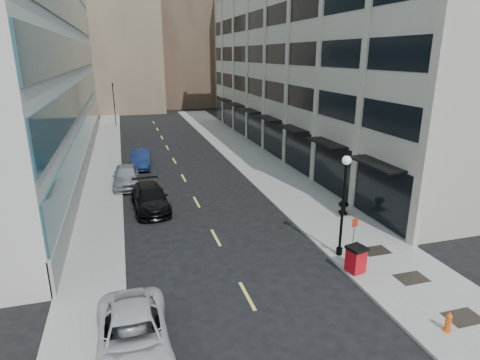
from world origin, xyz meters
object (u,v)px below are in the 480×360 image
car_silver_sedan (126,176)px  lamppost (344,197)px  sign_post (354,233)px  car_black_pickup (150,198)px  car_blue_sedan (141,159)px  urn_planter (343,206)px  car_white_van (133,337)px  trash_bin (356,258)px  traffic_signal (113,86)px  fire_hydrant (448,322)px

car_silver_sedan → lamppost: 18.36m
sign_post → car_black_pickup: bearing=125.1°
car_blue_sedan → urn_planter: (11.80, -15.64, -0.11)m
car_white_van → sign_post: 11.02m
trash_bin → lamppost: 3.00m
car_blue_sedan → lamppost: bearing=-62.1°
traffic_signal → car_black_pickup: (2.30, -34.45, -4.94)m
car_blue_sedan → sign_post: (8.87, -21.49, 0.99)m
traffic_signal → car_black_pickup: 34.88m
car_blue_sedan → urn_planter: 19.60m
car_silver_sedan → sign_post: size_ratio=1.94×
car_white_van → trash_bin: size_ratio=4.10×
car_white_van → car_silver_sedan: (0.16, 19.34, 0.10)m
sign_post → urn_planter: 6.63m
car_black_pickup → sign_post: (8.87, -10.56, 1.00)m
car_silver_sedan → traffic_signal: bearing=93.6°
car_white_van → car_silver_sedan: 19.35m
car_black_pickup → fire_hydrant: (9.60, -16.00, -0.26)m
car_black_pickup → trash_bin: car_black_pickup is taller
fire_hydrant → sign_post: (-0.73, 5.45, 1.25)m
car_white_van → lamppost: size_ratio=1.00×
car_black_pickup → sign_post: size_ratio=2.12×
car_blue_sedan → sign_post: sign_post is taller
traffic_signal → trash_bin: size_ratio=5.35×
car_black_pickup → sign_post: bearing=-53.2°
car_white_van → fire_hydrant: car_white_van is taller
trash_bin → sign_post: size_ratio=0.51×
car_black_pickup → lamppost: 13.21m
sign_post → urn_planter: size_ratio=2.93×
traffic_signal → car_silver_sedan: size_ratio=1.41×
car_white_van → lamppost: lamppost is taller
trash_bin → urn_planter: 7.34m
car_silver_sedan → trash_bin: 19.58m
car_black_pickup → fire_hydrant: car_black_pickup is taller
traffic_signal → car_white_van: 48.54m
fire_hydrant → urn_planter: 11.51m
car_white_van → fire_hydrant: (11.20, -2.17, -0.22)m
car_blue_sedan → lamppost: (8.77, -20.48, 2.49)m
traffic_signal → sign_post: size_ratio=2.74×
car_white_van → traffic_signal: bearing=90.7°
car_silver_sedan → fire_hydrant: (11.04, -21.51, -0.32)m
car_silver_sedan → trash_bin: (10.04, -16.82, 0.01)m
car_blue_sedan → trash_bin: car_blue_sedan is taller
lamppost → sign_post: size_ratio=2.10×
car_silver_sedan → fire_hydrant: size_ratio=6.42×
car_blue_sedan → urn_planter: size_ratio=5.53×
traffic_signal → fire_hydrant: bearing=-76.7°
car_white_van → car_black_pickup: size_ratio=1.00×
car_black_pickup → trash_bin: 14.21m
car_silver_sedan → urn_planter: bearing=-35.7°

